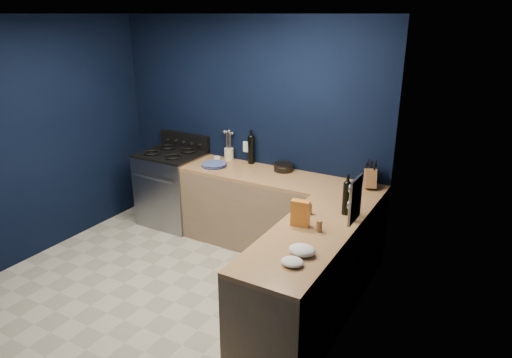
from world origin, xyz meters
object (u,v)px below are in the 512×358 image
Objects in this scene: knife_block at (370,178)px; crouton_bag at (300,213)px; plate_stack at (214,165)px; gas_range at (173,189)px; utensil_crock at (229,154)px.

crouton_bag is at bearing -124.99° from knife_block.
crouton_bag reaches higher than plate_stack.
plate_stack is 1.26× the size of crouton_bag.
gas_range is 4.02× the size of crouton_bag.
gas_range is at bearing 148.88° from crouton_bag.
crouton_bag is (-0.26, -1.18, 0.01)m from knife_block.
crouton_bag is (2.24, -1.00, 0.55)m from gas_range.
crouton_bag reaches higher than utensil_crock.
utensil_crock is (0.70, 0.27, 0.51)m from gas_range.
plate_stack is 1.82m from knife_block.
gas_range is 4.59× the size of knife_block.
crouton_bag reaches higher than knife_block.
crouton_bag is (1.55, -0.96, 0.10)m from plate_stack.
gas_range is 2.56m from knife_block.
gas_range is at bearing 161.46° from knife_block.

